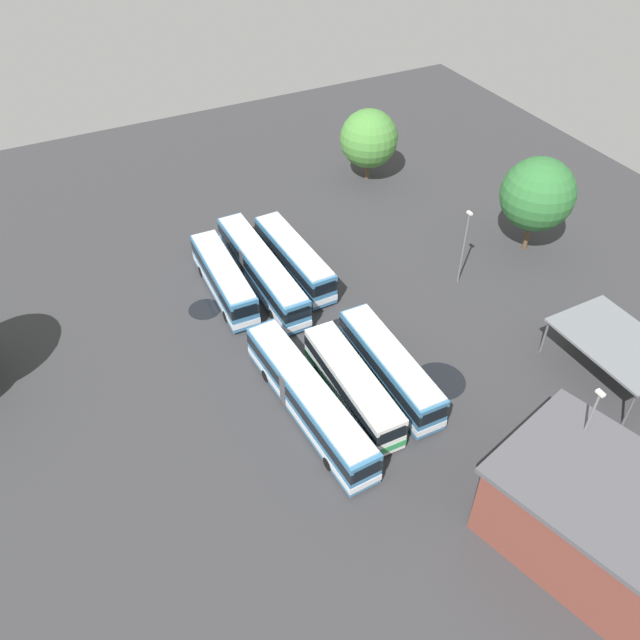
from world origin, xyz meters
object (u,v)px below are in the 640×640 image
(bus_row1_slot1, at_px, (352,385))
(tree_west_edge, at_px, (369,139))
(bus_row0_slot2, at_px, (294,258))
(bus_row1_slot0, at_px, (308,399))
(bus_row1_slot2, at_px, (390,367))
(lamp_post_near_entrance, at_px, (581,439))
(tree_east_edge, at_px, (538,194))
(bus_row0_slot0, at_px, (224,278))
(bus_row0_slot1, at_px, (261,269))
(maintenance_shelter, at_px, (618,343))
(depot_building, at_px, (595,515))
(lamp_post_by_building, at_px, (464,245))

(bus_row1_slot1, height_order, tree_west_edge, tree_west_edge)
(bus_row0_slot2, distance_m, bus_row1_slot0, 17.71)
(tree_west_edge, bearing_deg, bus_row0_slot2, -50.19)
(bus_row0_slot2, relative_size, tree_west_edge, 1.48)
(bus_row1_slot0, height_order, bus_row1_slot1, same)
(bus_row1_slot2, bearing_deg, lamp_post_near_entrance, 21.57)
(bus_row1_slot0, relative_size, tree_east_edge, 1.63)
(bus_row0_slot0, xyz_separation_m, bus_row0_slot1, (0.26, 3.56, 0.00))
(bus_row0_slot2, relative_size, bus_row1_slot0, 0.78)
(bus_row0_slot0, height_order, bus_row0_slot1, same)
(bus_row1_slot2, distance_m, tree_east_edge, 24.36)
(maintenance_shelter, bearing_deg, tree_east_edge, 160.81)
(bus_row0_slot0, xyz_separation_m, lamp_post_near_entrance, (29.97, 12.87, 3.40))
(depot_building, relative_size, lamp_post_by_building, 1.83)
(tree_east_edge, bearing_deg, bus_row0_slot1, -104.05)
(bus_row0_slot0, relative_size, maintenance_shelter, 1.24)
(bus_row1_slot2, distance_m, maintenance_shelter, 17.66)
(lamp_post_by_building, bearing_deg, depot_building, -19.54)
(bus_row0_slot0, distance_m, bus_row1_slot0, 16.47)
(bus_row0_slot1, bearing_deg, tree_east_edge, 75.95)
(bus_row0_slot0, height_order, tree_east_edge, tree_east_edge)
(bus_row0_slot2, xyz_separation_m, tree_west_edge, (-12.85, 15.42, 3.21))
(bus_row0_slot1, xyz_separation_m, lamp_post_by_building, (7.90, 16.64, 2.41))
(bus_row0_slot0, height_order, lamp_post_near_entrance, lamp_post_near_entrance)
(bus_row0_slot2, relative_size, depot_building, 0.88)
(bus_row1_slot0, xyz_separation_m, tree_east_edge, (-9.73, 29.01, 4.39))
(bus_row0_slot0, distance_m, depot_building, 35.47)
(maintenance_shelter, bearing_deg, bus_row1_slot1, -108.71)
(lamp_post_by_building, bearing_deg, bus_row1_slot2, -57.06)
(maintenance_shelter, xyz_separation_m, tree_east_edge, (-16.69, 5.81, 2.81))
(bus_row0_slot2, xyz_separation_m, bus_row1_slot1, (16.74, -3.04, -0.00))
(bus_row0_slot1, bearing_deg, lamp_post_near_entrance, 17.40)
(bus_row0_slot0, xyz_separation_m, bus_row1_slot0, (16.47, 0.42, 0.00))
(depot_building, bearing_deg, bus_row1_slot0, -148.00)
(lamp_post_near_entrance, relative_size, lamp_post_by_building, 1.26)
(maintenance_shelter, relative_size, tree_east_edge, 0.98)
(tree_east_edge, bearing_deg, bus_row1_slot1, -68.48)
(bus_row1_slot2, xyz_separation_m, tree_east_edge, (-9.65, 21.92, 4.40))
(bus_row0_slot1, height_order, bus_row1_slot0, same)
(bus_row0_slot2, height_order, depot_building, depot_building)
(bus_row0_slot2, bearing_deg, bus_row1_slot0, -21.87)
(bus_row0_slot1, relative_size, lamp_post_near_entrance, 1.65)
(depot_building, bearing_deg, bus_row1_slot1, -156.96)
(bus_row0_slot1, bearing_deg, maintenance_shelter, 40.90)
(bus_row0_slot2, height_order, tree_west_edge, tree_west_edge)
(bus_row0_slot1, distance_m, tree_west_edge, 23.18)
(bus_row1_slot0, height_order, lamp_post_by_building, lamp_post_by_building)
(bus_row0_slot0, bearing_deg, bus_row1_slot1, 13.33)
(bus_row1_slot1, relative_size, maintenance_shelter, 1.22)
(bus_row0_slot2, relative_size, bus_row1_slot1, 1.06)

